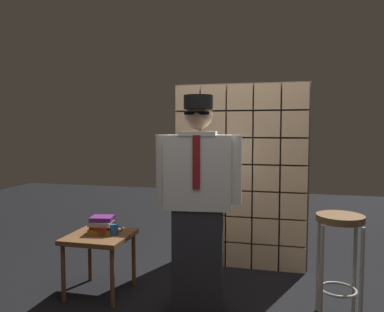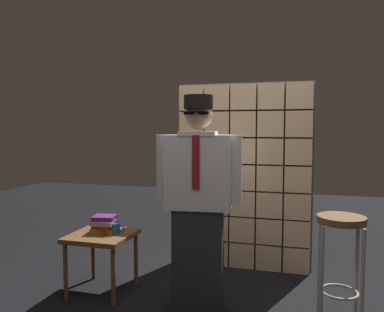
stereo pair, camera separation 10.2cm
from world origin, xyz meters
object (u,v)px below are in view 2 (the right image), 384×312
(bar_stool, at_px, (341,244))
(book_stack, at_px, (104,224))
(standing_person, at_px, (198,200))
(side_table, at_px, (102,241))
(coffee_mug, at_px, (116,229))

(bar_stool, height_order, book_stack, bar_stool)
(standing_person, relative_size, book_stack, 7.63)
(book_stack, bearing_deg, side_table, -102.83)
(bar_stool, bearing_deg, book_stack, 178.31)
(standing_person, distance_m, bar_stool, 1.09)
(standing_person, xyz_separation_m, coffee_mug, (-0.77, 0.11, -0.31))
(book_stack, bearing_deg, bar_stool, -1.69)
(bar_stool, bearing_deg, standing_person, -176.08)
(coffee_mug, bearing_deg, bar_stool, -1.30)
(standing_person, bearing_deg, coffee_mug, 165.87)
(book_stack, distance_m, coffee_mug, 0.12)
(standing_person, relative_size, coffee_mug, 13.35)
(book_stack, height_order, coffee_mug, book_stack)
(side_table, relative_size, book_stack, 2.36)
(bar_stool, distance_m, side_table, 1.95)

